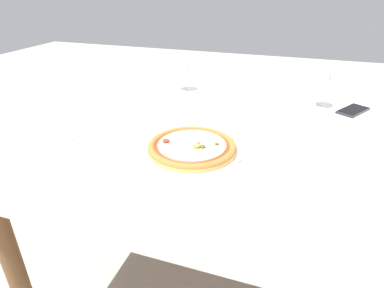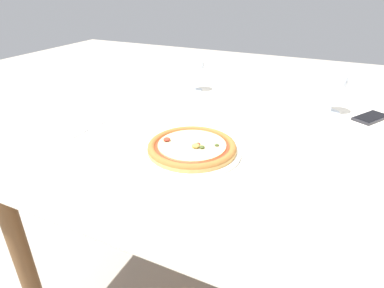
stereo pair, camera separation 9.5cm
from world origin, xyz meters
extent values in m
plane|color=#B2A899|center=(0.00, 0.00, 0.00)|extent=(10.00, 10.00, 0.00)
cube|color=brown|center=(0.00, 0.00, 0.73)|extent=(1.21, 1.05, 0.04)
cube|color=white|center=(0.00, 0.00, 0.75)|extent=(1.31, 1.15, 0.01)
cylinder|color=brown|center=(-0.55, -0.47, 0.36)|extent=(0.06, 0.06, 0.71)
cylinder|color=brown|center=(-0.55, 0.47, 0.36)|extent=(0.06, 0.06, 0.71)
cylinder|color=brown|center=(0.55, 0.47, 0.36)|extent=(0.06, 0.06, 0.71)
cylinder|color=white|center=(-0.05, -0.17, 0.76)|extent=(0.29, 0.29, 0.01)
cylinder|color=tan|center=(-0.05, -0.17, 0.77)|extent=(0.27, 0.27, 0.01)
torus|color=#A3662D|center=(-0.05, -0.17, 0.78)|extent=(0.27, 0.27, 0.02)
cylinder|color=#BC381E|center=(-0.05, -0.17, 0.78)|extent=(0.22, 0.22, 0.00)
cylinder|color=beige|center=(-0.05, -0.17, 0.78)|extent=(0.20, 0.20, 0.00)
ellipsoid|color=#A83323|center=(-0.03, -0.17, 0.79)|extent=(0.01, 0.01, 0.01)
ellipsoid|color=#425123|center=(0.02, -0.15, 0.79)|extent=(0.01, 0.01, 0.01)
ellipsoid|color=#BC9342|center=(-0.03, -0.18, 0.79)|extent=(0.02, 0.02, 0.01)
ellipsoid|color=#A83323|center=(-0.13, -0.18, 0.79)|extent=(0.02, 0.02, 0.01)
ellipsoid|color=#425123|center=(-0.01, -0.18, 0.79)|extent=(0.02, 0.02, 0.01)
cube|color=silver|center=(-0.45, -0.20, 0.76)|extent=(0.01, 0.11, 0.00)
cube|color=silver|center=(-0.45, -0.14, 0.76)|extent=(0.02, 0.01, 0.00)
cube|color=silver|center=(-0.46, -0.11, 0.76)|extent=(0.00, 0.05, 0.00)
cube|color=silver|center=(-0.45, -0.11, 0.76)|extent=(0.00, 0.05, 0.00)
cube|color=silver|center=(-0.45, -0.11, 0.76)|extent=(0.00, 0.05, 0.00)
cube|color=silver|center=(-0.44, -0.11, 0.76)|extent=(0.00, 0.05, 0.00)
cylinder|color=silver|center=(-0.30, 0.39, 0.76)|extent=(0.07, 0.07, 0.00)
cylinder|color=silver|center=(-0.30, 0.39, 0.79)|extent=(0.01, 0.01, 0.07)
sphere|color=silver|center=(-0.30, 0.39, 0.86)|extent=(0.08, 0.08, 0.08)
cylinder|color=silver|center=(0.30, 0.36, 0.76)|extent=(0.07, 0.07, 0.00)
cylinder|color=silver|center=(0.30, 0.36, 0.80)|extent=(0.01, 0.01, 0.08)
sphere|color=silver|center=(0.30, 0.36, 0.88)|extent=(0.08, 0.08, 0.08)
cube|color=#232328|center=(0.44, 0.35, 0.76)|extent=(0.14, 0.16, 0.01)
cube|color=black|center=(0.44, 0.35, 0.76)|extent=(0.12, 0.14, 0.00)
cube|color=silver|center=(0.21, 0.15, 0.76)|extent=(0.16, 0.12, 0.01)
camera|label=1|loc=(0.22, -0.97, 1.22)|focal=30.00mm
camera|label=2|loc=(0.31, -0.94, 1.22)|focal=30.00mm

